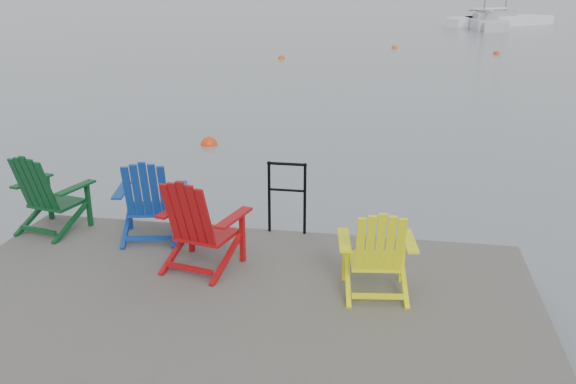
% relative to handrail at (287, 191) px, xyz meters
% --- Properties ---
extents(dock, '(6.00, 5.00, 1.40)m').
position_rel_handrail_xyz_m(dock, '(-0.25, -2.45, -0.69)').
color(dock, '#292724').
rests_on(dock, ground).
extents(handrail, '(0.48, 0.04, 0.90)m').
position_rel_handrail_xyz_m(handrail, '(0.00, 0.00, 0.00)').
color(handrail, black).
rests_on(handrail, dock).
extents(chair_green, '(0.92, 0.87, 1.01)m').
position_rel_handrail_xyz_m(chair_green, '(-2.88, -0.48, -0.03)').
color(chair_green, '#0A3A19').
rests_on(chair_green, dock).
extents(chair_blue, '(0.92, 0.87, 1.01)m').
position_rel_handrail_xyz_m(chair_blue, '(-1.56, -0.48, -0.03)').
color(chair_blue, navy).
rests_on(chair_blue, dock).
extents(chair_red, '(0.95, 0.90, 1.05)m').
position_rel_handrail_xyz_m(chair_red, '(-0.73, -1.16, -0.01)').
color(chair_red, '#9F0B0E').
rests_on(chair_red, dock).
extents(chair_yellow, '(0.81, 0.76, 0.93)m').
position_rel_handrail_xyz_m(chair_yellow, '(1.15, -1.42, -0.07)').
color(chair_yellow, '#FBFF0E').
rests_on(chair_yellow, dock).
extents(sailboat_near, '(2.76, 8.91, 12.10)m').
position_rel_handrail_xyz_m(sailboat_near, '(7.98, 47.18, -0.69)').
color(sailboat_near, silver).
rests_on(sailboat_near, ground).
extents(sailboat_mid, '(9.67, 8.58, 13.97)m').
position_rel_handrail_xyz_m(sailboat_mid, '(9.84, 51.36, -0.69)').
color(sailboat_mid, white).
rests_on(sailboat_mid, ground).
extents(buoy_a, '(0.37, 0.37, 0.37)m').
position_rel_handrail_xyz_m(buoy_a, '(-2.84, 5.90, -1.04)').
color(buoy_a, '#F43E0E').
rests_on(buoy_a, ground).
extents(buoy_b, '(0.34, 0.34, 0.34)m').
position_rel_handrail_xyz_m(buoy_b, '(-4.38, 22.73, -1.04)').
color(buoy_b, '#E5530D').
rests_on(buoy_b, ground).
extents(buoy_c, '(0.33, 0.33, 0.33)m').
position_rel_handrail_xyz_m(buoy_c, '(6.21, 26.70, -1.04)').
color(buoy_c, '#F8330E').
rests_on(buoy_c, ground).
extents(buoy_d, '(0.33, 0.33, 0.33)m').
position_rel_handrail_xyz_m(buoy_d, '(0.96, 28.88, -1.04)').
color(buoy_d, '#F74D0E').
rests_on(buoy_d, ground).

